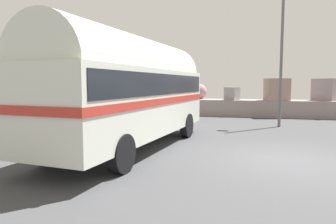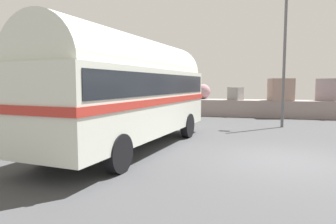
% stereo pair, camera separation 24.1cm
% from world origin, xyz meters
% --- Properties ---
extents(ground, '(32.00, 26.00, 0.02)m').
position_xyz_m(ground, '(0.00, 0.00, 0.01)').
color(ground, '#3C3D40').
extents(breakwater, '(31.36, 2.14, 2.50)m').
position_xyz_m(breakwater, '(0.01, 11.80, 0.71)').
color(breakwater, gray).
rests_on(breakwater, ground).
extents(vintage_coach, '(3.46, 8.81, 3.70)m').
position_xyz_m(vintage_coach, '(-4.71, 0.44, 2.05)').
color(vintage_coach, black).
rests_on(vintage_coach, ground).
extents(lamp_post, '(0.49, 0.77, 6.77)m').
position_xyz_m(lamp_post, '(0.62, 7.01, 3.80)').
color(lamp_post, '#5B5B60').
rests_on(lamp_post, ground).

